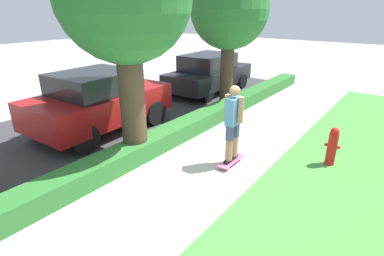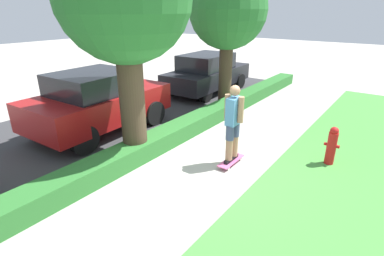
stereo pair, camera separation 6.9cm
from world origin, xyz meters
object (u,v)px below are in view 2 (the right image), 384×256
object	(u,v)px
skateboard	(231,161)
skater_person	(233,122)
parked_car_rear	(207,73)
parked_car_middle	(98,101)
tree_far	(228,11)
fire_hydrant	(332,146)

from	to	relation	value
skateboard	skater_person	bearing A→B (deg)	-90.00
parked_car_rear	parked_car_middle	bearing A→B (deg)	177.29
skateboard	parked_car_middle	world-z (taller)	parked_car_middle
skateboard	tree_far	world-z (taller)	tree_far
skateboard	fire_hydrant	world-z (taller)	fire_hydrant
tree_far	parked_car_rear	world-z (taller)	tree_far
parked_car_rear	fire_hydrant	size ratio (longest dim) A/B	4.94
tree_far	skateboard	bearing A→B (deg)	-147.32
skater_person	parked_car_middle	xyz separation A→B (m)	(-0.43, 3.96, -0.13)
tree_far	fire_hydrant	xyz separation A→B (m)	(-2.25, -4.02, -2.70)
skateboard	parked_car_middle	size ratio (longest dim) A/B	0.21
skater_person	tree_far	size ratio (longest dim) A/B	0.38
fire_hydrant	skateboard	bearing A→B (deg)	126.63
parked_car_middle	parked_car_rear	distance (m)	5.35
skater_person	parked_car_middle	bearing A→B (deg)	96.16
skater_person	parked_car_rear	size ratio (longest dim) A/B	0.39
tree_far	parked_car_middle	world-z (taller)	tree_far
skater_person	tree_far	distance (m)	4.73
skater_person	parked_car_rear	xyz separation A→B (m)	(4.92, 3.90, -0.20)
tree_far	fire_hydrant	bearing A→B (deg)	-119.23
skateboard	skater_person	distance (m)	0.92
parked_car_rear	skater_person	bearing A→B (deg)	-143.63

